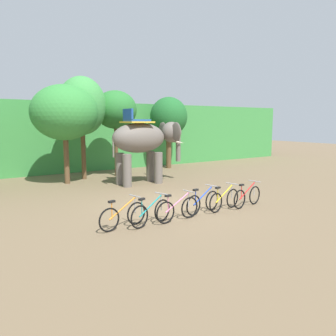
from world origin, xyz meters
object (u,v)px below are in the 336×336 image
at_px(tree_center, 115,110).
at_px(bike_yellow, 224,200).
at_px(tree_far_right, 65,113).
at_px(tree_center_right, 169,117).
at_px(elephant, 145,141).
at_px(tree_far_left, 82,106).
at_px(bike_teal, 151,213).
at_px(bike_blue, 203,202).
at_px(bike_orange, 123,215).
at_px(bike_pink, 178,209).
at_px(bike_red, 247,196).

bearing_deg(tree_center, bike_yellow, -90.52).
bearing_deg(tree_far_right, tree_center_right, 14.59).
bearing_deg(bike_yellow, elephant, 87.29).
bearing_deg(tree_center, tree_far_left, -179.65).
bearing_deg(bike_teal, elephant, 61.80).
height_order(elephant, bike_blue, elephant).
distance_m(tree_far_left, bike_blue, 9.81).
xyz_separation_m(tree_far_right, bike_orange, (-0.82, -8.19, -3.21)).
distance_m(tree_far_right, bike_pink, 9.13).
bearing_deg(bike_teal, tree_far_left, 82.82).
xyz_separation_m(bike_blue, bike_yellow, (0.87, -0.14, 0.00)).
bearing_deg(bike_blue, elephant, 79.17).
xyz_separation_m(tree_far_right, tree_far_left, (1.20, 0.86, 0.39)).
relative_size(tree_center, tree_center_right, 1.02).
bearing_deg(bike_orange, tree_center_right, 50.39).
height_order(tree_far_left, tree_center_right, tree_far_left).
bearing_deg(bike_pink, elephant, 69.07).
relative_size(tree_far_right, bike_pink, 2.93).
height_order(elephant, bike_teal, elephant).
bearing_deg(bike_pink, tree_center, 76.65).
xyz_separation_m(bike_orange, bike_teal, (0.86, -0.19, 0.00)).
relative_size(elephant, bike_red, 2.45).
height_order(tree_center, bike_orange, tree_center).
distance_m(tree_far_right, bike_yellow, 9.46).
bearing_deg(bike_yellow, tree_far_right, 110.32).
distance_m(bike_teal, bike_red, 4.13).
bearing_deg(bike_blue, bike_pink, -167.38).
xyz_separation_m(tree_far_left, bike_red, (2.96, -9.30, -3.60)).
bearing_deg(tree_far_left, bike_teal, -97.18).
height_order(bike_orange, bike_red, same).
xyz_separation_m(bike_pink, bike_blue, (1.27, 0.28, 0.00)).
bearing_deg(elephant, bike_red, -82.97).
bearing_deg(elephant, bike_teal, -118.20).
relative_size(bike_pink, bike_blue, 1.01).
bearing_deg(tree_far_left, tree_center, 0.35).
relative_size(tree_far_right, tree_center, 1.01).
distance_m(bike_blue, bike_red, 1.95).
relative_size(tree_center, bike_yellow, 2.92).
bearing_deg(tree_center, bike_orange, -113.79).
bearing_deg(bike_teal, bike_pink, -7.16).
distance_m(tree_center_right, bike_red, 11.39).
distance_m(bike_orange, bike_teal, 0.88).
distance_m(elephant, bike_red, 6.61).
height_order(tree_center_right, bike_orange, tree_center_right).
xyz_separation_m(tree_far_right, bike_pink, (0.95, -8.49, -3.21)).
bearing_deg(bike_red, tree_far_left, 107.66).
height_order(elephant, bike_yellow, elephant).
bearing_deg(bike_red, tree_center, 96.06).
distance_m(tree_center_right, elephant, 6.01).
distance_m(elephant, bike_orange, 7.60).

